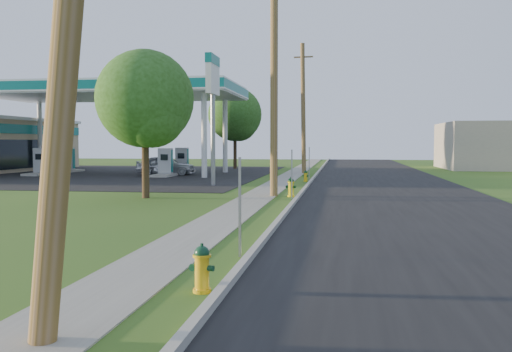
% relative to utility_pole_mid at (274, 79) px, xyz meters
% --- Properties ---
extents(ground_plane, '(140.00, 140.00, 0.00)m').
position_rel_utility_pole_mid_xyz_m(ground_plane, '(0.60, -17.00, -4.95)').
color(ground_plane, '#2C5519').
rests_on(ground_plane, ground).
extents(road, '(8.00, 120.00, 0.02)m').
position_rel_utility_pole_mid_xyz_m(road, '(5.10, -7.00, -4.94)').
color(road, black).
rests_on(road, ground).
extents(curb, '(0.15, 120.00, 0.15)m').
position_rel_utility_pole_mid_xyz_m(curb, '(1.10, -7.00, -4.88)').
color(curb, '#A09D92').
rests_on(curb, ground).
extents(sidewalk, '(1.50, 120.00, 0.03)m').
position_rel_utility_pole_mid_xyz_m(sidewalk, '(-0.65, -7.00, -4.94)').
color(sidewalk, gray).
rests_on(sidewalk, ground).
extents(forecourt, '(26.00, 28.00, 0.02)m').
position_rel_utility_pole_mid_xyz_m(forecourt, '(-15.40, 15.00, -4.94)').
color(forecourt, black).
rests_on(forecourt, ground).
extents(utility_pole_mid, '(1.40, 0.32, 9.80)m').
position_rel_utility_pole_mid_xyz_m(utility_pole_mid, '(0.00, 0.00, 0.00)').
color(utility_pole_mid, brown).
rests_on(utility_pole_mid, ground).
extents(utility_pole_far, '(1.40, 0.32, 9.50)m').
position_rel_utility_pole_mid_xyz_m(utility_pole_far, '(0.00, 18.00, -0.15)').
color(utility_pole_far, brown).
rests_on(utility_pole_far, ground).
extents(sign_post_near, '(0.05, 0.04, 2.00)m').
position_rel_utility_pole_mid_xyz_m(sign_post_near, '(0.85, -12.80, -3.95)').
color(sign_post_near, gray).
rests_on(sign_post_near, ground).
extents(sign_post_mid, '(0.05, 0.04, 2.00)m').
position_rel_utility_pole_mid_xyz_m(sign_post_mid, '(0.85, -1.00, -3.95)').
color(sign_post_mid, gray).
rests_on(sign_post_mid, ground).
extents(sign_post_far, '(0.05, 0.04, 2.00)m').
position_rel_utility_pole_mid_xyz_m(sign_post_far, '(0.85, 11.20, -3.95)').
color(sign_post_far, gray).
rests_on(sign_post_far, ground).
extents(gas_canopy, '(18.18, 9.18, 6.40)m').
position_rel_utility_pole_mid_xyz_m(gas_canopy, '(-13.40, 15.00, 0.94)').
color(gas_canopy, silver).
rests_on(gas_canopy, ground).
extents(fuel_pump_nw, '(1.20, 3.20, 1.90)m').
position_rel_utility_pole_mid_xyz_m(fuel_pump_nw, '(-17.90, 13.00, -4.23)').
color(fuel_pump_nw, '#A09D92').
rests_on(fuel_pump_nw, ground).
extents(fuel_pump_ne, '(1.20, 3.20, 1.90)m').
position_rel_utility_pole_mid_xyz_m(fuel_pump_ne, '(-8.90, 13.00, -4.23)').
color(fuel_pump_ne, '#A09D92').
rests_on(fuel_pump_ne, ground).
extents(fuel_pump_sw, '(1.20, 3.20, 1.90)m').
position_rel_utility_pole_mid_xyz_m(fuel_pump_sw, '(-17.90, 17.00, -4.23)').
color(fuel_pump_sw, '#A09D92').
rests_on(fuel_pump_sw, ground).
extents(fuel_pump_se, '(1.20, 3.20, 1.90)m').
position_rel_utility_pole_mid_xyz_m(fuel_pump_se, '(-8.90, 17.00, -4.23)').
color(fuel_pump_se, '#A09D92').
rests_on(fuel_pump_se, ground).
extents(price_pylon, '(0.34, 2.04, 6.85)m').
position_rel_utility_pole_mid_xyz_m(price_pylon, '(-3.90, 5.50, 0.48)').
color(price_pylon, gray).
rests_on(price_pylon, ground).
extents(tree_verge, '(4.01, 4.01, 6.08)m').
position_rel_utility_pole_mid_xyz_m(tree_verge, '(-5.05, -1.54, -1.04)').
color(tree_verge, '#332518').
rests_on(tree_verge, ground).
extents(tree_lot, '(4.62, 4.62, 7.01)m').
position_rel_utility_pole_mid_xyz_m(tree_lot, '(-6.20, 24.36, -0.44)').
color(tree_lot, '#332518').
rests_on(tree_lot, ground).
extents(hydrant_near, '(0.39, 0.35, 0.76)m').
position_rel_utility_pole_mid_xyz_m(hydrant_near, '(0.76, -15.56, -4.58)').
color(hydrant_near, gold).
rests_on(hydrant_near, ground).
extents(hydrant_mid, '(0.43, 0.39, 0.83)m').
position_rel_utility_pole_mid_xyz_m(hydrant_mid, '(0.73, -0.05, -4.55)').
color(hydrant_mid, yellow).
rests_on(hydrant_mid, ground).
extents(hydrant_far, '(0.34, 0.30, 0.66)m').
position_rel_utility_pole_mid_xyz_m(hydrant_far, '(0.75, 9.32, -4.63)').
color(hydrant_far, yellow).
rests_on(hydrant_far, ground).
extents(car_silver, '(4.15, 1.89, 1.38)m').
position_rel_utility_pole_mid_xyz_m(car_silver, '(-9.38, 14.53, -4.26)').
color(car_silver, silver).
rests_on(car_silver, ground).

